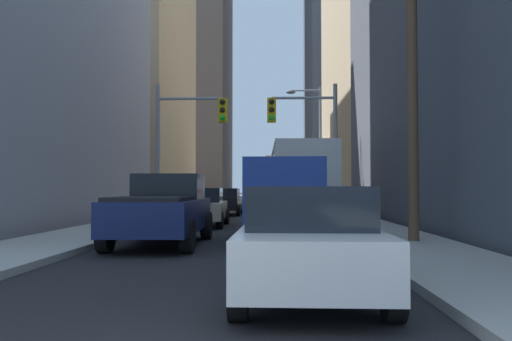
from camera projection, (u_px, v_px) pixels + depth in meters
name	position (u px, v px, depth m)	size (l,w,h in m)	color
sidewalk_left	(216.00, 203.00, 53.01)	(2.64, 160.00, 0.15)	#9E9E99
sidewalk_right	(308.00, 203.00, 52.70)	(2.64, 160.00, 0.15)	#9E9E99
city_bus	(298.00, 180.00, 25.97)	(2.75, 11.55, 3.40)	silver
pickup_truck_navy	(163.00, 210.00, 14.31)	(2.20, 5.43, 1.90)	#141E4C
cargo_van_blue	(286.00, 196.00, 15.28)	(2.20, 5.29, 2.26)	navy
sedan_white	(308.00, 241.00, 7.35)	(1.95, 4.23, 1.52)	white
sedan_beige	(201.00, 207.00, 21.23)	(1.95, 4.26, 1.52)	#C6B793
sedan_black	(225.00, 201.00, 30.65)	(1.95, 4.23, 1.52)	black
traffic_signal_near_left	(187.00, 131.00, 23.24)	(3.11, 0.44, 6.00)	gray
traffic_signal_near_right	(306.00, 130.00, 23.06)	(3.01, 0.44, 6.00)	gray
traffic_signal_far_right	(283.00, 167.00, 63.28)	(3.66, 0.44, 6.00)	gray
utility_pole_right	(412.00, 56.00, 14.09)	(2.20, 0.28, 9.39)	brown
street_lamp_right	(315.00, 138.00, 31.64)	(2.10, 0.32, 7.50)	gray
building_left_mid_office	(44.00, 51.00, 50.18)	(25.76, 19.00, 28.71)	tan
building_right_mid_block	(433.00, 52.00, 48.56)	(17.90, 25.06, 27.73)	tan
building_right_far_highrise	(368.00, 47.00, 91.06)	(20.60, 24.55, 50.97)	#4C515B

